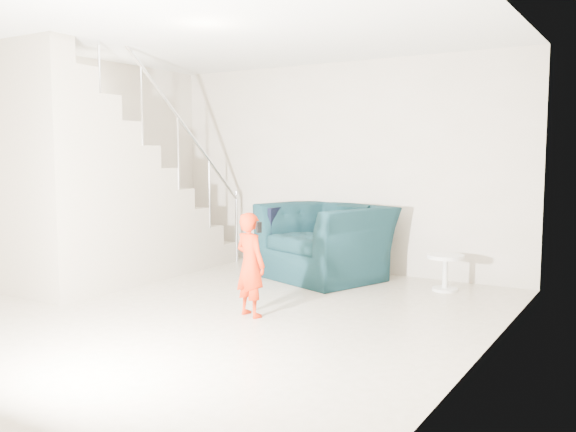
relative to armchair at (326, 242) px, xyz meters
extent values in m
plane|color=gray|center=(-0.13, -2.12, -0.45)|extent=(5.50, 5.50, 0.00)
plane|color=silver|center=(-0.13, -2.12, 2.25)|extent=(5.50, 5.50, 0.00)
plane|color=#A99E89|center=(-0.13, 0.63, 0.90)|extent=(5.00, 0.00, 5.00)
plane|color=#A99E89|center=(-2.63, -2.12, 0.90)|extent=(0.00, 5.50, 5.50)
plane|color=#A99E89|center=(2.37, -2.12, 0.90)|extent=(0.00, 5.50, 5.50)
imported|color=black|center=(0.00, 0.00, 0.00)|extent=(1.72, 1.61, 0.90)
imported|color=#AC2605|center=(0.22, -1.93, 0.04)|extent=(0.41, 0.32, 0.98)
cylinder|color=silver|center=(1.47, 0.08, -0.07)|extent=(0.41, 0.41, 0.04)
cylinder|color=silver|center=(1.47, 0.08, -0.27)|extent=(0.06, 0.06, 0.37)
cylinder|color=silver|center=(1.47, 0.08, -0.44)|extent=(0.28, 0.28, 0.03)
cube|color=#ADA089|center=(-2.13, 0.23, -0.32)|extent=(1.00, 0.30, 0.27)
cube|color=#ADA089|center=(-2.13, -0.07, -0.18)|extent=(1.00, 0.30, 0.54)
cube|color=#ADA089|center=(-2.13, -0.37, -0.05)|extent=(1.00, 0.30, 0.81)
cube|color=#ADA089|center=(-2.13, -0.67, 0.09)|extent=(1.00, 0.30, 1.08)
cube|color=#ADA089|center=(-2.13, -0.97, 0.22)|extent=(1.00, 0.30, 1.35)
cube|color=#ADA089|center=(-2.13, -1.27, 0.36)|extent=(1.00, 0.30, 1.62)
cube|color=#ADA089|center=(-2.13, -1.57, 0.49)|extent=(1.00, 0.30, 1.89)
cube|color=#ADA089|center=(-2.13, -1.87, 0.63)|extent=(1.00, 0.30, 2.16)
cube|color=#ADA089|center=(-2.13, -2.17, 0.76)|extent=(1.00, 0.30, 2.43)
cube|color=#ADA089|center=(-2.13, -2.47, 0.90)|extent=(1.00, 0.30, 2.70)
cylinder|color=silver|center=(-1.63, -1.12, 1.80)|extent=(0.04, 3.03, 2.73)
cylinder|color=silver|center=(-1.63, 0.38, 0.05)|extent=(0.04, 0.04, 1.00)
cube|color=black|center=(0.24, 0.29, 0.24)|extent=(0.41, 0.20, 0.41)
cube|color=black|center=(-0.60, -0.08, 0.12)|extent=(0.05, 0.52, 0.59)
cube|color=black|center=(0.35, -1.97, 0.40)|extent=(0.03, 0.05, 0.10)
camera|label=1|loc=(3.46, -6.54, 1.08)|focal=38.00mm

